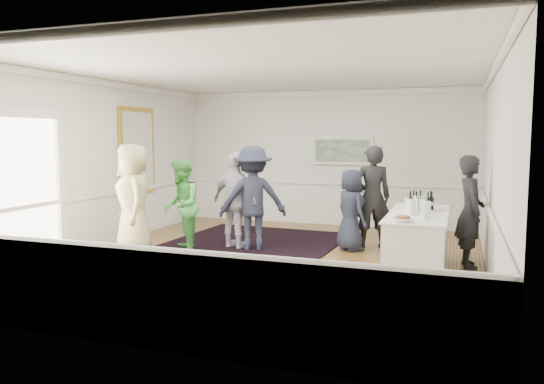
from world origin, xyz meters
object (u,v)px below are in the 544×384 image
(ice_bucket, at_px, (420,204))
(guest_dark_b, at_px, (372,197))
(guest_tan, at_px, (133,200))
(guest_navy, at_px, (351,210))
(bartender, at_px, (470,211))
(guest_green, at_px, (181,205))
(guest_dark_a, at_px, (253,198))
(guest_lilac, at_px, (236,201))
(nut_bowl, at_px, (403,219))
(serving_table, at_px, (417,243))

(ice_bucket, bearing_deg, guest_dark_b, 123.82)
(guest_tan, bearing_deg, guest_navy, 71.25)
(bartender, height_order, guest_green, bartender)
(bartender, relative_size, guest_dark_a, 0.94)
(guest_green, height_order, guest_lilac, guest_lilac)
(guest_tan, height_order, guest_dark_b, guest_tan)
(bartender, bearing_deg, nut_bowl, 140.41)
(bartender, xyz_separation_m, guest_tan, (-5.57, -1.16, 0.09))
(serving_table, bearing_deg, guest_navy, 134.82)
(bartender, distance_m, nut_bowl, 1.84)
(bartender, height_order, ice_bucket, bartender)
(guest_lilac, relative_size, nut_bowl, 6.42)
(guest_green, distance_m, guest_dark_a, 1.32)
(guest_dark_a, relative_size, nut_bowl, 6.83)
(guest_dark_a, relative_size, guest_dark_b, 1.00)
(bartender, relative_size, guest_green, 1.06)
(guest_tan, height_order, guest_green, guest_tan)
(guest_tan, bearing_deg, guest_dark_b, 73.62)
(serving_table, xyz_separation_m, guest_dark_a, (-3.04, 0.77, 0.50))
(guest_lilac, relative_size, ice_bucket, 6.99)
(guest_dark_a, bearing_deg, serving_table, 140.61)
(bartender, xyz_separation_m, nut_bowl, (-0.90, -1.61, 0.07))
(guest_green, bearing_deg, nut_bowl, 48.04)
(bartender, relative_size, nut_bowl, 6.40)
(guest_navy, relative_size, nut_bowl, 5.33)
(serving_table, bearing_deg, guest_green, 177.81)
(guest_tan, xyz_separation_m, guest_dark_a, (1.77, 1.23, -0.03))
(serving_table, distance_m, ice_bucket, 0.63)
(guest_lilac, bearing_deg, nut_bowl, 171.17)
(nut_bowl, bearing_deg, guest_dark_b, 107.84)
(guest_dark_a, height_order, ice_bucket, guest_dark_a)
(guest_dark_a, xyz_separation_m, ice_bucket, (3.04, -0.54, 0.09))
(serving_table, xyz_separation_m, bartender, (0.76, 0.70, 0.43))
(ice_bucket, bearing_deg, guest_lilac, 170.79)
(guest_dark_a, bearing_deg, guest_navy, 171.99)
(bartender, distance_m, guest_dark_b, 1.99)
(ice_bucket, relative_size, nut_bowl, 0.92)
(guest_dark_a, height_order, guest_navy, guest_dark_a)
(serving_table, relative_size, guest_tan, 1.16)
(guest_lilac, relative_size, guest_navy, 1.20)
(bartender, bearing_deg, guest_navy, 63.13)
(guest_tan, height_order, nut_bowl, guest_tan)
(guest_dark_a, xyz_separation_m, guest_navy, (1.74, 0.53, -0.21))
(guest_dark_b, relative_size, guest_navy, 1.29)
(guest_navy, bearing_deg, ice_bucket, -174.18)
(ice_bucket, height_order, nut_bowl, ice_bucket)
(bartender, distance_m, guest_navy, 2.15)
(serving_table, height_order, guest_tan, guest_tan)
(bartender, xyz_separation_m, guest_green, (-4.97, -0.54, -0.05))
(guest_tan, xyz_separation_m, ice_bucket, (4.81, 0.69, 0.06))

